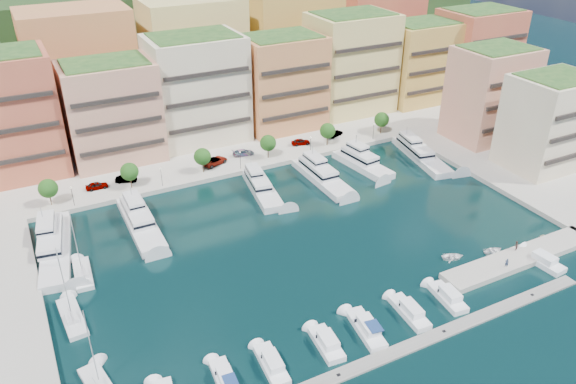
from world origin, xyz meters
The scene contains 56 objects.
ground centered at (0.00, 0.00, 0.00)m, with size 400.00×400.00×0.00m, color black.
north_quay centered at (0.00, 62.00, 0.00)m, with size 220.00×64.00×2.00m, color #9E998E.
east_quay centered at (62.00, -8.00, 0.00)m, with size 34.00×76.00×2.00m, color #9E998E.
hillside centered at (0.00, 110.00, 0.00)m, with size 240.00×40.00×58.00m, color #1C3515.
south_pontoon centered at (-3.00, -30.00, 0.00)m, with size 72.00×2.20×0.35m, color gray.
finger_pier centered at (30.00, -22.00, 0.00)m, with size 32.00×5.00×2.00m, color #9E998E.
apartment_1 centered at (-44.00, 51.99, 14.31)m, with size 20.00×16.50×26.80m.
apartment_2 centered at (-23.00, 49.99, 12.31)m, with size 20.00×15.50×22.80m.
apartment_3 centered at (-2.00, 51.99, 13.81)m, with size 22.00×16.50×25.80m.
apartment_4 centered at (20.00, 49.99, 12.81)m, with size 20.00×15.50×23.80m.
apartment_5 centered at (42.00, 51.99, 14.31)m, with size 22.00×16.50×26.80m.
apartment_6 centered at (64.00, 49.99, 12.31)m, with size 20.00×15.50×22.80m.
apartment_7 centered at (84.00, 47.99, 13.31)m, with size 22.00×16.50×24.80m.
apartment_east_a centered at (62.00, 19.99, 12.31)m, with size 18.00×14.50×22.80m.
apartment_east_b centered at (62.00, 1.99, 11.31)m, with size 18.00×14.50×20.80m.
backblock_1 centered at (-25.00, 74.00, 16.00)m, with size 26.00×18.00×30.00m, color #C8744B.
backblock_2 centered at (5.00, 74.00, 16.00)m, with size 26.00×18.00×30.00m, color #D6C271.
backblock_3 centered at (35.00, 74.00, 16.00)m, with size 26.00×18.00×30.00m, color #BF9545.
backblock_4 centered at (65.00, 74.00, 16.00)m, with size 26.00×18.00×30.00m, color #C16440.
tree_0 centered at (-40.00, 33.50, 4.74)m, with size 3.80×3.80×5.65m.
tree_1 centered at (-24.00, 33.50, 4.74)m, with size 3.80×3.80×5.65m.
tree_2 centered at (-8.00, 33.50, 4.74)m, with size 3.80×3.80×5.65m.
tree_3 centered at (8.00, 33.50, 4.74)m, with size 3.80×3.80×5.65m.
tree_4 centered at (24.00, 33.50, 4.74)m, with size 3.80×3.80×5.65m.
tree_5 centered at (40.00, 33.50, 4.74)m, with size 3.80×3.80×5.65m.
lamppost_0 centered at (-36.00, 31.20, 3.83)m, with size 0.30×0.30×4.20m.
lamppost_1 centered at (-18.00, 31.20, 3.83)m, with size 0.30×0.30×4.20m.
lamppost_2 centered at (0.00, 31.20, 3.83)m, with size 0.30×0.30×4.20m.
lamppost_3 centered at (18.00, 31.20, 3.83)m, with size 0.30×0.30×4.20m.
lamppost_4 centered at (36.00, 31.20, 3.83)m, with size 0.30×0.30×4.20m.
yacht_0 centered at (-41.36, 18.17, 1.21)m, with size 8.23×24.10×7.30m.
yacht_1 centered at (-25.92, 19.30, 1.09)m, with size 5.04×21.09×7.30m.
yacht_3 centered at (0.33, 20.98, 1.21)m, with size 6.95×17.97×7.30m.
yacht_4 centered at (14.30, 19.88, 1.09)m, with size 5.00×19.81×7.30m.
yacht_5 centered at (25.88, 21.38, 1.21)m, with size 6.85×17.11×7.30m.
yacht_6 centered at (40.89, 19.09, 1.21)m, with size 8.63×22.15×7.30m.
cruiser_1 centered at (-25.80, -24.61, 0.57)m, with size 3.07×8.55×2.66m.
cruiser_2 centered at (-19.19, -24.59, 0.55)m, with size 3.10×8.00×2.55m.
cruiser_3 centered at (-10.60, -24.58, 0.55)m, with size 3.38×7.39×2.55m.
cruiser_4 centered at (-3.91, -24.62, 0.57)m, with size 3.87×9.03×2.66m.
cruiser_5 centered at (3.96, -24.59, 0.55)m, with size 3.18×8.40×2.55m.
cruiser_6 centered at (11.46, -24.58, 0.55)m, with size 3.51×7.81×2.55m.
cruiser_9 centered at (32.42, -24.58, 0.55)m, with size 3.49×8.00×2.55m.
sailboat_1 centered at (-41.64, -2.29, 0.31)m, with size 3.43×9.84×13.20m.
sailboat_2 centered at (-38.34, 8.00, 0.31)m, with size 3.26×8.99×13.20m.
tender_2 centered at (27.46, -18.23, 0.37)m, with size 2.56×3.58×0.74m, color white.
tender_3 centered at (38.93, -18.96, 0.41)m, with size 1.33×1.54×0.81m, color beige.
tender_0 centered at (19.83, -16.37, 0.40)m, with size 2.73×3.82×0.79m, color white.
car_0 centered at (-30.62, 36.25, 1.77)m, with size 1.83×4.54×1.55m, color gray.
car_1 centered at (-24.42, 36.50, 1.74)m, with size 1.57×4.51×1.49m, color gray.
car_2 centered at (-4.35, 35.92, 1.85)m, with size 2.83×6.13×1.70m, color gray.
car_3 centered at (3.31, 37.41, 1.74)m, with size 2.07×5.08×1.48m, color gray.
car_4 centered at (18.29, 36.61, 1.78)m, with size 1.85×4.60×1.57m, color gray.
car_5 centered at (28.49, 37.15, 1.77)m, with size 1.63×4.67×1.54m, color gray.
person_0 centered at (25.12, -23.26, 1.82)m, with size 0.60×0.39×1.63m, color #25324B.
person_1 centered at (30.33, -20.35, 1.89)m, with size 0.86×0.67×1.78m, color #47302A.
Camera 1 is at (-42.38, -74.32, 57.47)m, focal length 35.00 mm.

